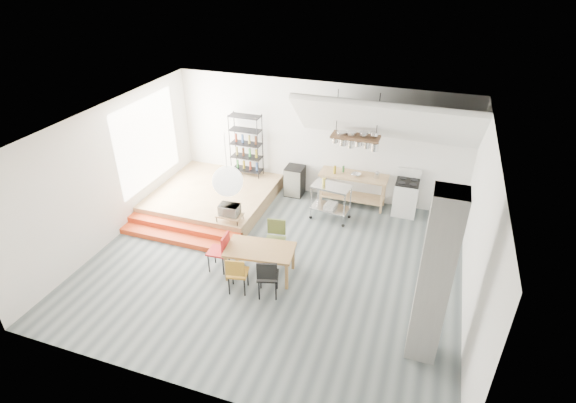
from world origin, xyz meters
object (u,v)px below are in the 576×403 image
at_px(stove, 406,197).
at_px(rolling_cart, 331,198).
at_px(dining_table, 260,251).
at_px(mini_fridge, 295,181).

height_order(stove, rolling_cart, stove).
relative_size(dining_table, mini_fridge, 1.79).
bearing_deg(rolling_cart, mini_fridge, 150.46).
xyz_separation_m(stove, mini_fridge, (-3.06, 0.04, -0.06)).
height_order(dining_table, mini_fridge, mini_fridge).
height_order(dining_table, rolling_cart, rolling_cart).
bearing_deg(stove, mini_fridge, 179.18).
height_order(stove, dining_table, stove).
xyz_separation_m(stove, dining_table, (-2.63, -3.60, 0.12)).
height_order(rolling_cart, mini_fridge, rolling_cart).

